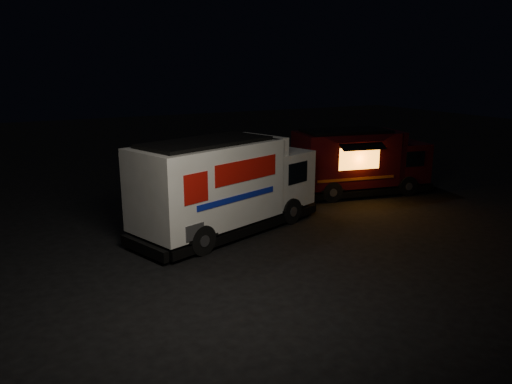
{
  "coord_description": "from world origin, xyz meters",
  "views": [
    {
      "loc": [
        -6.18,
        -12.68,
        5.4
      ],
      "look_at": [
        1.5,
        2.0,
        1.13
      ],
      "focal_mm": 35.0,
      "sensor_mm": 36.0,
      "label": 1
    }
  ],
  "objects": [
    {
      "name": "ground",
      "position": [
        0.0,
        0.0,
        0.0
      ],
      "size": [
        80.0,
        80.0,
        0.0
      ],
      "primitive_type": "plane",
      "color": "black",
      "rests_on": "ground"
    },
    {
      "name": "white_truck",
      "position": [
        0.36,
        1.81,
        1.56
      ],
      "size": [
        7.28,
        4.48,
        3.12
      ],
      "primitive_type": null,
      "rotation": [
        0.0,
        0.0,
        0.33
      ],
      "color": "white",
      "rests_on": "ground"
    },
    {
      "name": "red_truck",
      "position": [
        7.42,
        3.67,
        1.38
      ],
      "size": [
        6.23,
        3.23,
        2.76
      ],
      "primitive_type": null,
      "rotation": [
        0.0,
        0.0,
        -0.18
      ],
      "color": "#320909",
      "rests_on": "ground"
    }
  ]
}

